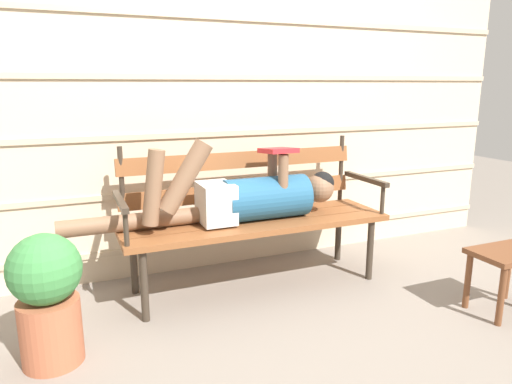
{
  "coord_description": "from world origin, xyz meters",
  "views": [
    {
      "loc": [
        -1.1,
        -2.51,
        1.29
      ],
      "look_at": [
        0.0,
        0.12,
        0.63
      ],
      "focal_mm": 32.67,
      "sensor_mm": 36.0,
      "label": 1
    }
  ],
  "objects_px": {
    "potted_plant": "(47,295)",
    "park_bench": "(252,209)",
    "reclining_person": "(245,196)",
    "footstool": "(507,264)"
  },
  "relations": [
    {
      "from": "potted_plant",
      "to": "park_bench",
      "type": "bearing_deg",
      "value": 22.16
    },
    {
      "from": "reclining_person",
      "to": "footstool",
      "type": "xyz_separation_m",
      "value": [
        1.26,
        -0.88,
        -0.32
      ]
    },
    {
      "from": "reclining_person",
      "to": "potted_plant",
      "type": "height_order",
      "value": "reclining_person"
    },
    {
      "from": "reclining_person",
      "to": "footstool",
      "type": "height_order",
      "value": "reclining_person"
    },
    {
      "from": "reclining_person",
      "to": "footstool",
      "type": "distance_m",
      "value": 1.57
    },
    {
      "from": "park_bench",
      "to": "footstool",
      "type": "bearing_deg",
      "value": -38.63
    },
    {
      "from": "footstool",
      "to": "potted_plant",
      "type": "distance_m",
      "value": 2.45
    },
    {
      "from": "park_bench",
      "to": "potted_plant",
      "type": "xyz_separation_m",
      "value": [
        -1.22,
        -0.5,
        -0.16
      ]
    },
    {
      "from": "park_bench",
      "to": "reclining_person",
      "type": "height_order",
      "value": "reclining_person"
    },
    {
      "from": "park_bench",
      "to": "reclining_person",
      "type": "bearing_deg",
      "value": -135.45
    }
  ]
}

